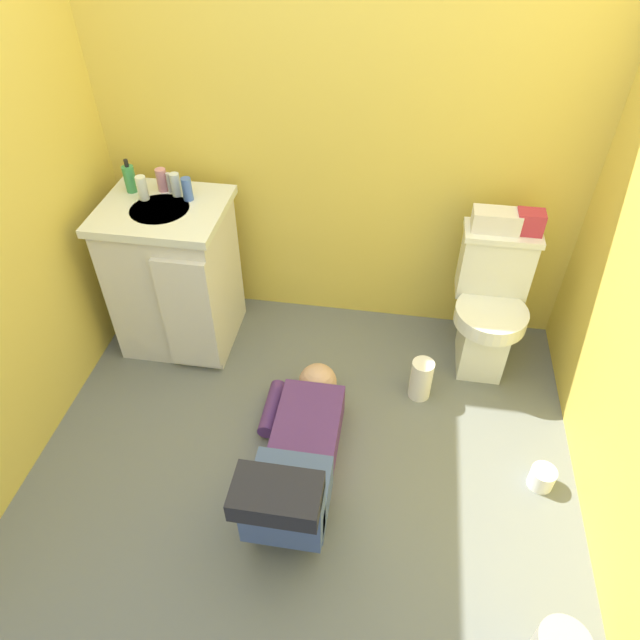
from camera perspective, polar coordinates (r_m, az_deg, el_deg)
The scene contains 15 objects.
ground_plane at distance 2.75m, azimuth -1.43°, elevation -13.21°, with size 2.91×3.09×0.04m, color slate.
wall_back at distance 2.85m, azimuth 2.23°, elevation 20.44°, with size 2.57×0.08×2.40m, color #E2C44A.
toilet at distance 3.01m, azimuth 16.37°, elevation 1.43°, with size 0.36×0.46×0.75m.
vanity_cabinet at distance 3.09m, azimuth -14.10°, elevation 4.31°, with size 0.60×0.53×0.82m.
faucet at distance 2.96m, azimuth -14.65°, elevation 12.98°, with size 0.02×0.02×0.10m, color silver.
person_plumber at distance 2.50m, azimuth -2.39°, elevation -13.46°, with size 0.39×1.06×0.52m.
tissue_box at distance 2.83m, azimuth 17.02°, elevation 9.40°, with size 0.22×0.11×0.10m, color silver.
toiletry_bag at distance 2.85m, azimuth 20.03°, elevation 9.07°, with size 0.12×0.09×0.11m, color #B22D3F.
soap_dispenser at distance 3.01m, azimuth -18.28°, elevation 13.14°, with size 0.06×0.06×0.17m.
bottle_white at distance 2.93m, azimuth -17.16°, elevation 12.36°, with size 0.05×0.05×0.12m, color silver.
bottle_pink at distance 2.98m, azimuth -15.35°, elevation 13.21°, with size 0.05×0.05×0.11m, color pink.
bottle_clear at distance 2.92m, azimuth -14.07°, elevation 12.85°, with size 0.05×0.05×0.11m, color silver.
bottle_blue at distance 2.87m, azimuth -13.00°, elevation 12.49°, with size 0.05×0.05×0.11m, color #4568BE.
paper_towel_roll at distance 2.91m, azimuth 9.95°, elevation -5.78°, with size 0.11×0.11×0.23m, color white.
toilet_paper_roll at distance 2.77m, azimuth 21.07°, elevation -14.30°, with size 0.11×0.11×0.10m, color white.
Camera 1 is at (0.32, -1.55, 2.23)m, focal length 32.39 mm.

